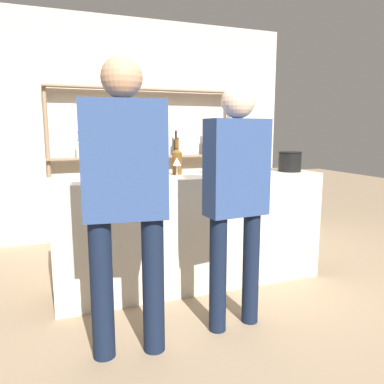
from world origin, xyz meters
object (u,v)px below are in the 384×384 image
at_px(wine_glass, 177,162).
at_px(customer_center, 236,189).
at_px(customer_left, 125,188).
at_px(counter_bottle_3, 106,164).
at_px(ice_bucket, 290,162).
at_px(counter_bottle_1, 177,160).
at_px(counter_bottle_0, 209,161).
at_px(counter_bottle_2, 125,162).

bearing_deg(wine_glass, customer_center, -78.90).
bearing_deg(customer_left, customer_center, -77.58).
bearing_deg(customer_left, counter_bottle_3, 6.53).
relative_size(counter_bottle_3, ice_bucket, 1.38).
distance_m(counter_bottle_1, customer_center, 0.93).
relative_size(counter_bottle_0, counter_bottle_2, 0.98).
height_order(customer_center, customer_left, customer_left).
bearing_deg(counter_bottle_2, ice_bucket, -2.50).
relative_size(customer_center, customer_left, 0.94).
relative_size(ice_bucket, customer_center, 0.13).
distance_m(counter_bottle_0, customer_center, 0.86).
distance_m(counter_bottle_0, wine_glass, 0.32).
height_order(wine_glass, customer_center, customer_center).
relative_size(counter_bottle_3, customer_center, 0.18).
distance_m(wine_glass, customer_left, 1.08).
xyz_separation_m(wine_glass, ice_bucket, (1.12, -0.05, -0.02)).
distance_m(ice_bucket, customer_left, 1.93).
xyz_separation_m(counter_bottle_1, wine_glass, (-0.04, -0.11, -0.01)).
relative_size(ice_bucket, customer_left, 0.12).
relative_size(counter_bottle_3, wine_glass, 1.98).
relative_size(wine_glass, customer_left, 0.09).
distance_m(wine_glass, ice_bucket, 1.13).
xyz_separation_m(wine_glass, customer_left, (-0.62, -0.88, -0.06)).
xyz_separation_m(counter_bottle_0, customer_center, (-0.16, -0.84, -0.13)).
relative_size(counter_bottle_1, customer_left, 0.18).
bearing_deg(counter_bottle_0, counter_bottle_1, 164.51).
bearing_deg(customer_left, counter_bottle_0, -38.49).
bearing_deg(ice_bucket, customer_left, -154.60).
height_order(counter_bottle_3, wine_glass, counter_bottle_3).
bearing_deg(customer_center, wine_glass, 5.95).
relative_size(counter_bottle_1, customer_center, 0.19).
bearing_deg(counter_bottle_2, counter_bottle_0, 0.91).
bearing_deg(counter_bottle_2, counter_bottle_3, -169.42).
height_order(counter_bottle_0, wine_glass, counter_bottle_0).
relative_size(counter_bottle_1, wine_glass, 2.06).
relative_size(counter_bottle_2, ice_bucket, 1.50).
bearing_deg(counter_bottle_1, counter_bottle_3, -169.42).
xyz_separation_m(counter_bottle_3, customer_left, (-0.01, -0.87, -0.07)).
height_order(counter_bottle_0, counter_bottle_2, counter_bottle_2).
bearing_deg(counter_bottle_0, counter_bottle_2, -179.09).
height_order(counter_bottle_3, customer_center, customer_center).
bearing_deg(counter_bottle_2, wine_glass, -2.34).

